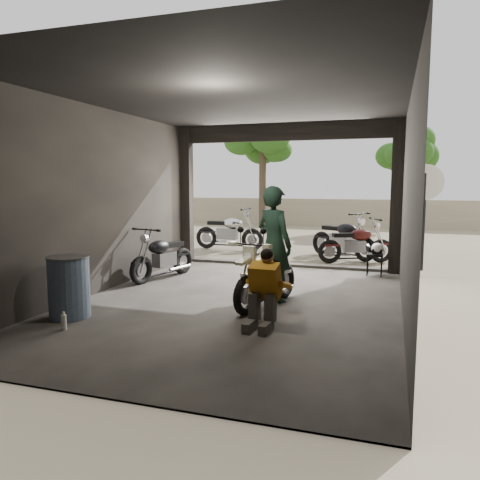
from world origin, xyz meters
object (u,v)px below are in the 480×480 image
Objects in this scene: outside_bike_a at (229,229)px; sign_post at (424,200)px; stool at (375,257)px; helmet at (377,248)px; outside_bike_b at (356,241)px; oil_drum at (69,288)px; left_bike at (163,253)px; main_bike at (267,273)px; mechanic at (263,292)px; outside_bike_c at (343,235)px; rider at (274,244)px.

outside_bike_a is 0.77× the size of sign_post.
helmet is at bearing 11.93° from stool.
outside_bike_b is 1.80× the size of oil_drum.
left_bike is 2.85m from oil_drum.
outside_bike_b reaches higher than main_bike.
main_bike is 0.89× the size of outside_bike_a.
stool is at bearing 36.12° from left_bike.
mechanic is at bearing 7.70° from oil_drum.
outside_bike_a is 2.01× the size of oil_drum.
main_bike is 3.44× the size of stool.
mechanic is 2.20× the size of stool.
outside_bike_a reaches higher than outside_bike_c.
sign_post is (2.44, 3.64, 0.62)m from rider.
outside_bike_b is at bearing 55.55° from left_bike.
outside_bike_c is at bearing 64.61° from oil_drum.
mechanic reaches higher than stool.
mechanic is 4.33m from helmet.
oil_drum is at bearing -137.32° from helmet.
sign_post is at bearing -132.83° from outside_bike_b.
stool is at bearing -173.43° from helmet.
rider is (-0.99, -4.15, 0.40)m from outside_bike_b.
helmet is at bearing 36.02° from left_bike.
helmet is at bearing 77.85° from main_bike.
main_bike is 5.15m from outside_bike_c.
left_bike is 1.54× the size of mechanic.
oil_drum is at bearing 126.13° from outside_bike_b.
helmet is 6.05m from oil_drum.
left_bike is 0.88× the size of outside_bike_a.
outside_bike_a is 4.92m from stool.
sign_post is at bearing 41.31° from helmet.
stool is (1.51, 3.00, -0.14)m from main_bike.
outside_bike_c is 2.29m from helmet.
rider is 0.81× the size of sign_post.
left_bike is 0.98× the size of outside_bike_b.
sign_post is at bearing 45.60° from stool.
outside_bike_c is 2.35m from sign_post.
stool is at bearing 48.29° from oil_drum.
rider is 4.05× the size of stool.
left_bike is 3.69m from mechanic.
mechanic is 2.76m from oil_drum.
outside_bike_c is at bearing -97.65° from outside_bike_a.
main_bike is 6.24m from outside_bike_a.
outside_bike_c is 0.94× the size of rider.
sign_post is (2.47, 3.98, 1.03)m from main_bike.
rider reaches higher than main_bike.
oil_drum is at bearing -133.86° from main_bike.
oil_drum reaches higher than stool.
outside_bike_c is at bearing 112.29° from stool.
oil_drum is at bearing -76.19° from left_bike.
helmet reaches higher than stool.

